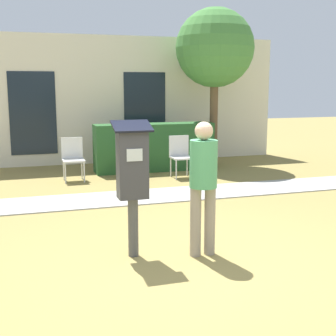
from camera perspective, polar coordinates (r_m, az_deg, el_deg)
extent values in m
plane|color=olive|center=(5.35, 2.37, -11.75)|extent=(40.00, 40.00, 0.00)
cube|color=#A3A099|center=(8.34, -5.27, -3.65)|extent=(12.00, 1.10, 0.02)
cube|color=beige|center=(12.07, -9.52, 8.16)|extent=(10.00, 0.24, 3.20)
cube|color=#19232D|center=(11.83, -16.15, 6.41)|extent=(1.10, 0.02, 2.00)
cube|color=#19232D|center=(12.23, -2.84, 6.90)|extent=(1.10, 0.02, 2.00)
cylinder|color=#4C4C4C|center=(5.53, -4.27, -7.19)|extent=(0.12, 0.12, 0.70)
cube|color=#38383D|center=(5.35, -4.37, 0.50)|extent=(0.34, 0.22, 0.80)
cube|color=silver|center=(5.22, -4.10, 1.59)|extent=(0.18, 0.01, 0.14)
cube|color=black|center=(5.29, -4.43, 5.11)|extent=(0.44, 0.31, 0.12)
cylinder|color=gray|center=(5.51, 3.37, -6.59)|extent=(0.13, 0.13, 0.82)
cylinder|color=gray|center=(5.57, 5.12, -6.41)|extent=(0.13, 0.13, 0.82)
cylinder|color=#4C9E66|center=(5.38, 4.35, 0.50)|extent=(0.32, 0.32, 0.55)
sphere|color=#D8AD8C|center=(5.33, 4.40, 4.53)|extent=(0.21, 0.21, 0.21)
cylinder|color=silver|center=(9.72, -12.40, -0.65)|extent=(0.03, 0.03, 0.42)
cylinder|color=silver|center=(9.76, -10.18, -0.52)|extent=(0.03, 0.03, 0.42)
cylinder|color=silver|center=(10.09, -12.60, -0.26)|extent=(0.03, 0.03, 0.42)
cylinder|color=silver|center=(10.13, -10.46, -0.14)|extent=(0.03, 0.03, 0.42)
cube|color=silver|center=(9.89, -11.46, 0.92)|extent=(0.44, 0.44, 0.04)
cube|color=silver|center=(10.05, -11.63, 2.43)|extent=(0.44, 0.04, 0.44)
cylinder|color=silver|center=(9.76, -5.70, -0.42)|extent=(0.03, 0.03, 0.42)
cylinder|color=silver|center=(9.84, -3.53, -0.30)|extent=(0.03, 0.03, 0.42)
cylinder|color=silver|center=(10.12, -6.14, -0.04)|extent=(0.03, 0.03, 0.42)
cylinder|color=silver|center=(10.20, -4.05, 0.07)|extent=(0.03, 0.03, 0.42)
cube|color=silver|center=(9.94, -4.87, 1.13)|extent=(0.44, 0.44, 0.04)
cube|color=silver|center=(10.10, -5.15, 2.64)|extent=(0.44, 0.04, 0.44)
cylinder|color=silver|center=(9.85, 1.01, -0.26)|extent=(0.03, 0.03, 0.42)
cylinder|color=silver|center=(9.98, 3.07, -0.14)|extent=(0.03, 0.03, 0.42)
cylinder|color=silver|center=(10.21, 0.33, 0.11)|extent=(0.03, 0.03, 0.42)
cylinder|color=silver|center=(10.33, 2.33, 0.22)|extent=(0.03, 0.03, 0.42)
cube|color=silver|center=(10.05, 1.69, 1.27)|extent=(0.44, 0.44, 0.04)
cube|color=silver|center=(10.21, 1.33, 2.76)|extent=(0.44, 0.04, 0.44)
cube|color=#285628|center=(10.92, -1.68, 2.56)|extent=(2.78, 0.60, 1.10)
cylinder|color=brown|center=(11.71, 5.58, 5.74)|extent=(0.20, 0.20, 2.20)
sphere|color=#47843D|center=(11.71, 5.73, 14.39)|extent=(1.90, 1.90, 1.90)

